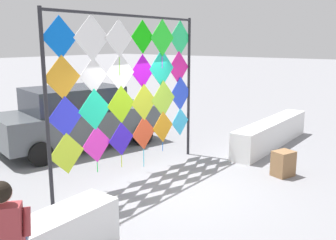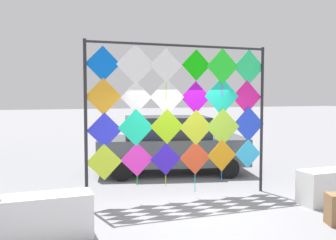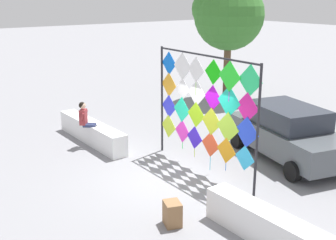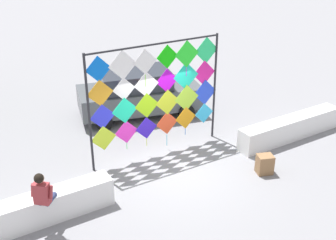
% 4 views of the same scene
% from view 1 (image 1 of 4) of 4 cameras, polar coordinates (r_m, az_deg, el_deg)
% --- Properties ---
extents(ground, '(120.00, 120.00, 0.00)m').
position_cam_1_polar(ground, '(7.81, 1.59, -10.52)').
color(ground, gray).
extents(plaza_ledge_right, '(4.10, 0.57, 0.75)m').
position_cam_1_polar(plaza_ledge_right, '(11.24, 15.44, -1.93)').
color(plaza_ledge_right, white).
rests_on(plaza_ledge_right, ground).
extents(kite_display_rack, '(4.36, 0.14, 3.54)m').
position_cam_1_polar(kite_display_rack, '(8.11, -5.32, 5.61)').
color(kite_display_rack, '#232328').
rests_on(kite_display_rack, ground).
extents(seated_vendor, '(0.74, 0.75, 1.59)m').
position_cam_1_polar(seated_vendor, '(4.56, -23.08, -15.53)').
color(seated_vendor, navy).
rests_on(seated_vendor, ground).
extents(parked_car, '(4.79, 2.96, 1.73)m').
position_cam_1_polar(parked_car, '(10.91, -13.54, 0.48)').
color(parked_car, '#4C5156').
rests_on(parked_car, ground).
extents(cardboard_box_large, '(0.55, 0.49, 0.57)m').
position_cam_1_polar(cardboard_box_large, '(8.85, 17.07, -6.33)').
color(cardboard_box_large, olive).
rests_on(cardboard_box_large, ground).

